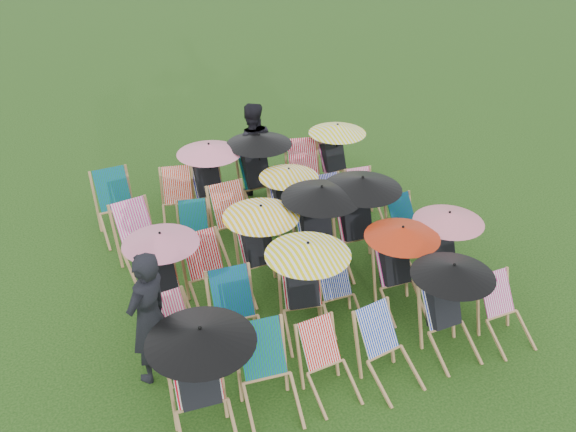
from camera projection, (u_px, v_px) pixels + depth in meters
name	position (u px, v px, depth m)	size (l,w,h in m)	color
ground	(291.00, 282.00, 9.75)	(100.00, 100.00, 0.00)	black
deckchair_0	(202.00, 383.00, 6.91)	(1.19, 1.25, 1.42)	#A77E4E
deckchair_1	(269.00, 376.00, 7.36)	(0.73, 0.96, 0.98)	#A77E4E
deckchair_2	(329.00, 365.00, 7.61)	(0.63, 0.83, 0.85)	#A77E4E
deckchair_3	(389.00, 351.00, 7.77)	(0.72, 0.91, 0.90)	#A77E4E
deckchair_4	(450.00, 308.00, 8.15)	(1.06, 1.11, 1.26)	#A77E4E
deckchair_5	(506.00, 313.00, 8.44)	(0.58, 0.79, 0.85)	#A77E4E
deckchair_6	(177.00, 336.00, 8.03)	(0.66, 0.86, 0.87)	#A77E4E
deckchair_7	(238.00, 317.00, 8.25)	(0.71, 0.95, 0.99)	#A77E4E
deckchair_8	(306.00, 288.00, 8.44)	(1.13, 1.21, 1.34)	#A77E4E
deckchair_9	(341.00, 296.00, 8.78)	(0.55, 0.76, 0.81)	#A77E4E
deckchair_10	(400.00, 267.00, 8.95)	(1.05, 1.09, 1.25)	#A77E4E
deckchair_11	(446.00, 250.00, 9.35)	(1.02, 1.06, 1.21)	#A77E4E
deckchair_12	(163.00, 274.00, 8.80)	(1.05, 1.12, 1.25)	#A77E4E
deckchair_13	(210.00, 274.00, 9.10)	(0.69, 0.93, 0.96)	#A77E4E
deckchair_14	(262.00, 247.00, 9.31)	(1.11, 1.16, 1.32)	#A77E4E
deckchair_15	(320.00, 230.00, 9.60)	(1.21, 1.27, 1.43)	#A77E4E
deckchair_16	(360.00, 220.00, 9.84)	(1.21, 1.27, 1.44)	#A77E4E
deckchair_17	(410.00, 228.00, 10.28)	(0.67, 0.86, 0.86)	#A77E4E
deckchair_18	(141.00, 240.00, 9.82)	(0.81, 1.02, 1.01)	#A77E4E
deckchair_19	(195.00, 233.00, 10.16)	(0.69, 0.86, 0.83)	#A77E4E
deckchair_20	(236.00, 222.00, 10.27)	(0.73, 0.98, 1.02)	#A77E4E
deckchair_21	(289.00, 201.00, 10.65)	(0.99, 1.02, 1.17)	#A77E4E
deckchair_22	(334.00, 206.00, 10.90)	(0.57, 0.80, 0.86)	#A77E4E
deckchair_23	(365.00, 197.00, 11.20)	(0.60, 0.80, 0.82)	#A77E4E
deckchair_24	(118.00, 207.00, 10.70)	(0.73, 0.98, 1.03)	#A77E4E
deckchair_25	(179.00, 201.00, 10.98)	(0.78, 0.96, 0.93)	#A77E4E
deckchair_26	(210.00, 180.00, 11.14)	(1.12, 1.16, 1.33)	#A77E4E
deckchair_27	(260.00, 171.00, 11.38)	(1.16, 1.22, 1.38)	#A77E4E
deckchair_28	(306.00, 174.00, 11.76)	(0.86, 1.07, 1.03)	#A77E4E
deckchair_29	(337.00, 156.00, 12.03)	(1.07, 1.13, 1.27)	#A77E4E
person_left	(149.00, 317.00, 7.63)	(0.66, 0.43, 1.80)	black
person_rear	(252.00, 149.00, 11.82)	(0.86, 0.67, 1.77)	black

